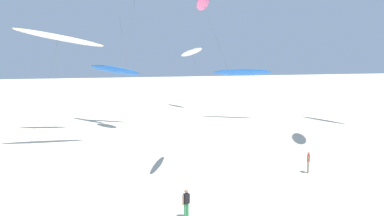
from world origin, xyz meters
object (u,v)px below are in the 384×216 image
flying_kite_5 (242,72)px  person_near_right (186,202)px  flying_kite_0 (115,70)px  flying_kite_2 (59,38)px  flying_kite_9 (57,37)px  flying_kite_4 (191,52)px  person_far_watcher (308,161)px  flying_kite_6 (203,2)px

flying_kite_5 → person_near_right: (-15.52, -30.22, -5.66)m
flying_kite_0 → flying_kite_2: flying_kite_2 is taller
flying_kite_5 → flying_kite_9: (-23.91, -3.00, 4.43)m
flying_kite_0 → flying_kite_4: (13.36, 11.67, 2.31)m
flying_kite_2 → flying_kite_5: (23.08, 11.34, -4.04)m
flying_kite_0 → flying_kite_9: size_ratio=0.68×
flying_kite_0 → person_far_watcher: 29.39m
flying_kite_9 → person_near_right: (8.39, -27.21, -10.08)m
flying_kite_0 → flying_kite_2: 14.22m
flying_kite_5 → person_near_right: size_ratio=7.33×
flying_kite_5 → flying_kite_9: bearing=-172.8°
person_near_right → person_far_watcher: size_ratio=1.00×
flying_kite_0 → flying_kite_5: bearing=-3.8°
flying_kite_2 → flying_kite_5: bearing=26.2°
flying_kite_6 → person_near_right: 13.92m
flying_kite_5 → person_far_watcher: (-4.45, -24.59, -5.66)m
flying_kite_2 → flying_kite_4: bearing=51.6°
flying_kite_0 → person_far_watcher: size_ratio=4.83×
flying_kite_2 → flying_kite_5: flying_kite_2 is taller
flying_kite_4 → flying_kite_6: bearing=-103.4°
flying_kite_0 → person_near_right: bearing=-86.8°
flying_kite_2 → flying_kite_6: 16.13m
flying_kite_4 → flying_kite_5: bearing=-73.0°
flying_kite_9 → person_far_watcher: flying_kite_9 is taller
flying_kite_6 → flying_kite_9: (-11.35, 20.39, -1.69)m
person_near_right → person_far_watcher: (11.07, 5.62, -0.00)m
flying_kite_6 → person_far_watcher: 14.34m
flying_kite_2 → person_near_right: 22.52m
flying_kite_0 → flying_kite_6: flying_kite_6 is taller
flying_kite_0 → flying_kite_2: (-5.81, -12.48, 3.57)m
person_near_right → flying_kite_0: bearing=93.2°
flying_kite_6 → person_far_watcher: flying_kite_6 is taller
flying_kite_2 → person_far_watcher: (18.63, -13.25, -9.69)m
flying_kite_2 → flying_kite_6: flying_kite_6 is taller
flying_kite_5 → flying_kite_6: size_ratio=0.92×
flying_kite_5 → flying_kite_2: bearing=-153.8°
flying_kite_0 → flying_kite_2: size_ratio=0.68×
flying_kite_4 → person_far_watcher: bearing=-90.8°
flying_kite_6 → flying_kite_9: flying_kite_6 is taller
flying_kite_2 → flying_kite_9: bearing=95.7°
flying_kite_4 → flying_kite_9: 25.55m
flying_kite_6 → flying_kite_5: bearing=61.8°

